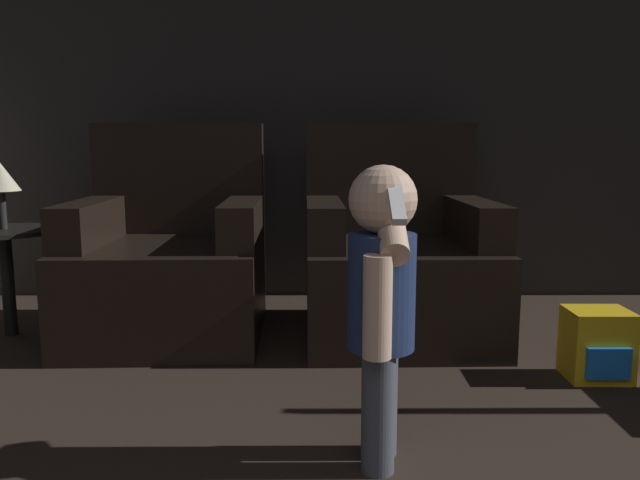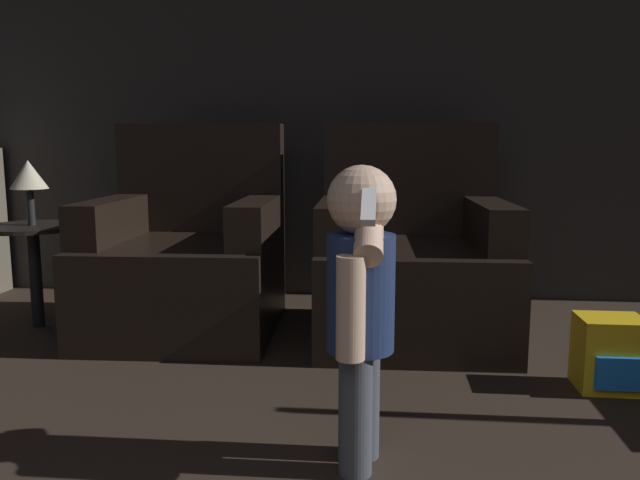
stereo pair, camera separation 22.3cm
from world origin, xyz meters
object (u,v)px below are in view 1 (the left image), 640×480
(armchair_right, at_px, (397,263))
(lamp, at_px, (0,178))
(person_toddler, at_px, (382,292))
(toy_backpack, at_px, (598,345))
(armchair_left, at_px, (172,263))

(armchair_right, height_order, lamp, armchair_right)
(person_toddler, relative_size, toy_backpack, 3.12)
(armchair_left, bearing_deg, armchair_right, -2.05)
(person_toddler, bearing_deg, armchair_left, -134.67)
(armchair_right, xyz_separation_m, toy_backpack, (0.71, -0.63, -0.20))
(lamp, bearing_deg, person_toddler, -36.48)
(armchair_left, height_order, person_toddler, armchair_left)
(armchair_right, bearing_deg, armchair_left, 178.60)
(armchair_right, distance_m, lamp, 1.91)
(toy_backpack, bearing_deg, armchair_left, 160.75)
(person_toddler, distance_m, toy_backpack, 1.19)
(lamp, bearing_deg, toy_backpack, -12.47)
(toy_backpack, distance_m, lamp, 2.71)
(armchair_right, relative_size, lamp, 3.18)
(person_toddler, xyz_separation_m, lamp, (-1.67, 1.23, 0.25))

